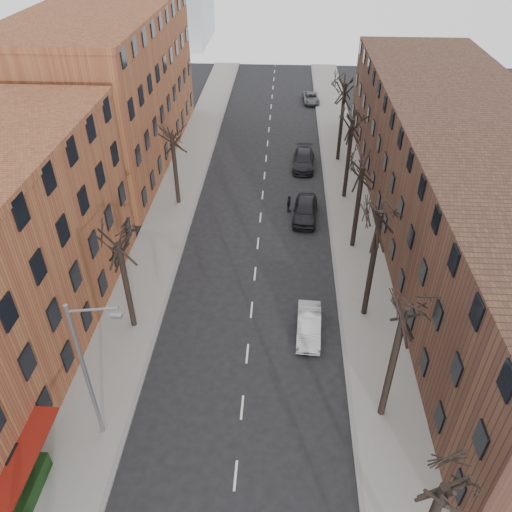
# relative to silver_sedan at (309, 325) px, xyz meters

# --- Properties ---
(sidewalk_left) EXTENTS (4.00, 90.00, 0.15)m
(sidewalk_left) POSITION_rel_silver_sedan_xyz_m (-11.81, 17.01, -0.63)
(sidewalk_left) COLOR gray
(sidewalk_left) RESTS_ON ground
(sidewalk_right) EXTENTS (4.00, 90.00, 0.15)m
(sidewalk_right) POSITION_rel_silver_sedan_xyz_m (4.19, 17.01, -0.63)
(sidewalk_right) COLOR gray
(sidewalk_right) RESTS_ON ground
(building_left_far) EXTENTS (12.00, 28.00, 14.00)m
(building_left_far) POSITION_rel_silver_sedan_xyz_m (-19.81, 26.01, 6.30)
(building_left_far) COLOR brown
(building_left_far) RESTS_ON ground
(building_right) EXTENTS (12.00, 50.00, 10.00)m
(building_right) POSITION_rel_silver_sedan_xyz_m (12.19, 12.01, 4.30)
(building_right) COLOR #4F3325
(building_right) RESTS_ON ground
(awning_left) EXTENTS (1.20, 7.00, 0.15)m
(awning_left) POSITION_rel_silver_sedan_xyz_m (-13.21, -11.99, -0.70)
(awning_left) COLOR maroon
(awning_left) RESTS_ON ground
(tree_right_b) EXTENTS (5.20, 5.20, 10.80)m
(tree_right_b) POSITION_rel_silver_sedan_xyz_m (3.79, -5.99, -0.70)
(tree_right_b) COLOR black
(tree_right_b) RESTS_ON ground
(tree_right_c) EXTENTS (5.20, 5.20, 11.60)m
(tree_right_c) POSITION_rel_silver_sedan_xyz_m (3.79, 2.01, -0.70)
(tree_right_c) COLOR black
(tree_right_c) RESTS_ON ground
(tree_right_d) EXTENTS (5.20, 5.20, 10.00)m
(tree_right_d) POSITION_rel_silver_sedan_xyz_m (3.79, 10.01, -0.70)
(tree_right_d) COLOR black
(tree_right_d) RESTS_ON ground
(tree_right_e) EXTENTS (5.20, 5.20, 10.80)m
(tree_right_e) POSITION_rel_silver_sedan_xyz_m (3.79, 18.01, -0.70)
(tree_right_e) COLOR black
(tree_right_e) RESTS_ON ground
(tree_right_f) EXTENTS (5.20, 5.20, 11.60)m
(tree_right_f) POSITION_rel_silver_sedan_xyz_m (3.79, 26.01, -0.70)
(tree_right_f) COLOR black
(tree_right_f) RESTS_ON ground
(tree_left_a) EXTENTS (5.20, 5.20, 9.50)m
(tree_left_a) POSITION_rel_silver_sedan_xyz_m (-11.41, 0.01, -0.70)
(tree_left_a) COLOR black
(tree_left_a) RESTS_ON ground
(tree_left_b) EXTENTS (5.20, 5.20, 9.50)m
(tree_left_b) POSITION_rel_silver_sedan_xyz_m (-11.41, 16.01, -0.70)
(tree_left_b) COLOR black
(tree_left_b) RESTS_ON ground
(streetlight) EXTENTS (2.45, 0.22, 9.03)m
(streetlight) POSITION_rel_silver_sedan_xyz_m (-10.84, -7.99, 4.31)
(streetlight) COLOR slate
(streetlight) RESTS_ON ground
(silver_sedan) EXTENTS (1.67, 4.33, 1.41)m
(silver_sedan) POSITION_rel_silver_sedan_xyz_m (0.00, 0.00, 0.00)
(silver_sedan) COLOR #ABADB2
(silver_sedan) RESTS_ON ground
(parked_car_near) EXTENTS (2.41, 5.17, 1.71)m
(parked_car_near) POSITION_rel_silver_sedan_xyz_m (0.07, 14.09, 0.15)
(parked_car_near) COLOR black
(parked_car_near) RESTS_ON ground
(parked_car_mid) EXTENTS (2.40, 5.43, 1.55)m
(parked_car_mid) POSITION_rel_silver_sedan_xyz_m (0.13, 24.21, 0.07)
(parked_car_mid) COLOR black
(parked_car_mid) RESTS_ON ground
(parked_car_far) EXTENTS (2.32, 4.51, 1.22)m
(parked_car_far) POSITION_rel_silver_sedan_xyz_m (1.49, 43.87, -0.10)
(parked_car_far) COLOR #54575B
(parked_car_far) RESTS_ON ground
(pedestrian_crossing) EXTENTS (0.64, 1.00, 1.58)m
(pedestrian_crossing) POSITION_rel_silver_sedan_xyz_m (-1.35, 15.15, 0.08)
(pedestrian_crossing) COLOR black
(pedestrian_crossing) RESTS_ON ground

